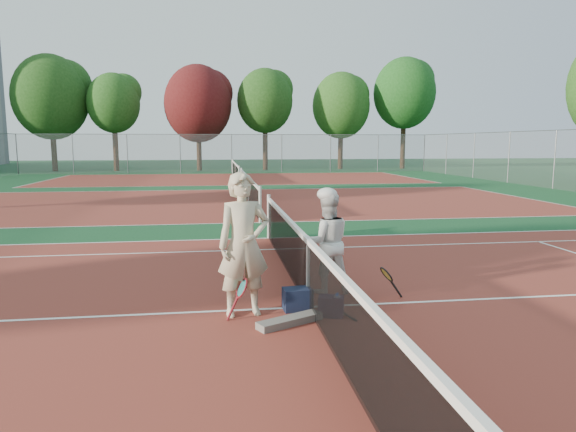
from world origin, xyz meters
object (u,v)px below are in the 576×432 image
Objects in this scene: player_b at (327,243)px; player_a at (244,245)px; sports_bag_purple at (331,306)px; racket_spare at (335,309)px; water_bottle at (337,306)px; racket_red at (242,299)px; net_main at (308,273)px; sports_bag_navy at (297,299)px; racket_black_held at (386,283)px.

player_a is at bearing 31.26° from player_b.
racket_spare is at bearing 58.31° from sports_bag_purple.
water_bottle is at bearing -32.43° from sports_bag_purple.
water_bottle is at bearing -22.24° from player_a.
player_b is 5.40× the size of water_bottle.
water_bottle is at bearing -21.69° from racket_red.
sports_bag_purple is (-0.09, -0.14, 0.10)m from racket_spare.
racket_spare is 0.19m from sports_bag_purple.
player_b is 1.33m from sports_bag_purple.
racket_spare is (0.34, -0.27, -0.47)m from net_main.
player_b reaches higher than sports_bag_navy.
player_a is 1.64m from player_b.
player_a is at bearing 60.42° from racket_spare.
player_a is 1.59m from racket_spare.
sports_bag_purple is at bearing -59.01° from net_main.
racket_black_held is 1.19m from sports_bag_purple.
racket_red is 1.83× the size of water_bottle.
player_b is 1.20m from sports_bag_navy.
racket_red is 1.36× the size of sports_bag_navy.
player_a reaches higher than racket_spare.
player_b is at bearing 20.73° from racket_red.
sports_bag_navy is (0.76, 0.09, -0.83)m from player_a.
racket_black_held is (2.23, 0.56, -0.02)m from racket_red.
racket_red reaches higher than sports_bag_purple.
water_bottle is (0.49, -0.37, -0.01)m from sports_bag_navy.
sports_bag_navy reaches higher than water_bottle.
player_a is 3.94× the size of racket_black_held.
player_a is at bearing -1.14° from racket_black_held.
net_main is 36.60× the size of water_bottle.
player_b is (1.36, 0.90, -0.18)m from player_a.
player_b is at bearing 81.13° from sports_bag_purple.
racket_red is 1.09× the size of racket_black_held.
player_b reaches higher than net_main.
player_b reaches higher than sports_bag_purple.
racket_red is 1.33m from racket_spare.
player_a is 1.54m from water_bottle.
racket_red reaches higher than water_bottle.
player_a is at bearing 168.79° from sports_bag_purple.
racket_black_held is at bearing 146.70° from player_b.
net_main reaches higher than racket_red.
racket_red is (-1.40, -1.06, -0.53)m from player_b.
net_main is at bearing 124.88° from water_bottle.
sports_bag_navy reaches higher than sports_bag_purple.
racket_black_held is at bearing -2.26° from racket_red.
racket_black_held is at bearing 36.13° from water_bottle.
racket_black_held reaches higher than water_bottle.
player_b reaches higher than water_bottle.
player_a is 1.47m from sports_bag_purple.
racket_black_held is at bearing -87.07° from racket_spare.
racket_red is 0.92× the size of racket_spare.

